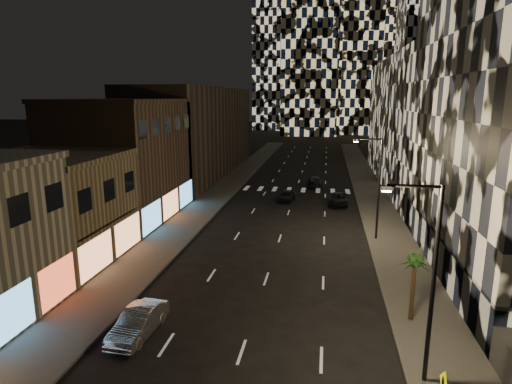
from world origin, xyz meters
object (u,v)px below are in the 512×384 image
(streetlight_far, at_px, (377,181))
(car_dark_rightlane, at_px, (338,199))
(car_dark_oncoming, at_px, (315,181))
(streetlight_near, at_px, (429,272))
(palm_tree, at_px, (415,266))
(car_silver_parked, at_px, (138,323))
(car_dark_midlane, at_px, (287,196))

(streetlight_far, bearing_deg, car_dark_rightlane, 102.62)
(car_dark_oncoming, bearing_deg, streetlight_near, 96.65)
(streetlight_near, relative_size, palm_tree, 2.31)
(car_silver_parked, relative_size, car_dark_midlane, 1.10)
(car_dark_oncoming, distance_m, car_dark_rightlane, 10.93)
(car_silver_parked, bearing_deg, palm_tree, 18.91)
(streetlight_far, bearing_deg, palm_tree, -87.44)
(car_dark_midlane, bearing_deg, car_dark_rightlane, 1.49)
(streetlight_near, height_order, car_dark_rightlane, streetlight_near)
(streetlight_far, height_order, car_dark_midlane, streetlight_far)
(car_dark_rightlane, distance_m, palm_tree, 27.25)
(car_dark_oncoming, xyz_separation_m, car_dark_rightlane, (3.10, -10.48, -0.02))
(car_silver_parked, height_order, car_dark_midlane, car_silver_parked)
(car_dark_midlane, bearing_deg, car_silver_parked, -91.24)
(car_dark_oncoming, bearing_deg, car_dark_midlane, 70.91)
(car_dark_midlane, height_order, car_dark_rightlane, car_dark_midlane)
(car_dark_rightlane, height_order, palm_tree, palm_tree)
(streetlight_near, xyz_separation_m, car_silver_parked, (-14.15, 1.65, -4.61))
(streetlight_near, xyz_separation_m, car_dark_oncoming, (-5.89, 42.95, -4.65))
(car_silver_parked, height_order, car_dark_rightlane, car_silver_parked)
(streetlight_far, bearing_deg, car_dark_midlane, 124.48)
(car_silver_parked, relative_size, car_dark_oncoming, 0.93)
(streetlight_near, distance_m, car_silver_parked, 14.98)
(car_silver_parked, xyz_separation_m, car_dark_rightlane, (11.36, 30.83, -0.06))
(car_silver_parked, distance_m, palm_tree, 15.54)
(car_silver_parked, relative_size, car_dark_rightlane, 0.92)
(streetlight_near, bearing_deg, car_dark_midlane, 105.26)
(streetlight_near, bearing_deg, car_dark_rightlane, 94.91)
(palm_tree, bearing_deg, streetlight_near, -96.60)
(streetlight_far, distance_m, palm_tree, 14.57)
(streetlight_near, height_order, palm_tree, streetlight_near)
(streetlight_near, xyz_separation_m, car_dark_rightlane, (-2.79, 32.47, -4.67))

